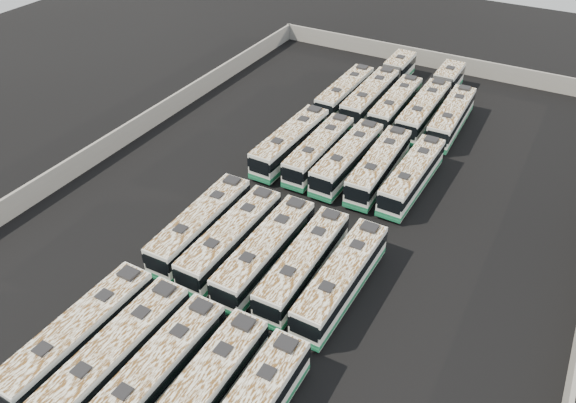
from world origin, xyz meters
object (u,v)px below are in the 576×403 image
at_px(bus_front_left, 117,355).
at_px(bus_back_right, 432,100).
at_px(bus_midfront_right, 303,264).
at_px(bus_back_left, 380,87).
at_px(bus_midback_right, 379,166).
at_px(bus_midback_far_right, 412,176).
at_px(bus_midfront_center, 266,252).
at_px(bus_midfront_far_left, 201,225).
at_px(bus_back_center, 395,105).
at_px(bus_midback_center, 347,158).
at_px(bus_front_center, 156,374).
at_px(bus_midback_left, 319,150).
at_px(bus_back_far_left, 345,93).
at_px(bus_midfront_far_right, 341,279).
at_px(bus_back_far_right, 451,117).
at_px(bus_midfront_left, 231,239).
at_px(bus_midback_far_left, 291,142).
at_px(bus_front_far_left, 80,336).
at_px(bus_front_right, 200,396).

height_order(bus_front_left, bus_back_right, bus_back_right).
height_order(bus_midfront_right, bus_back_left, bus_back_left).
xyz_separation_m(bus_back_left, bus_back_right, (6.37, -0.24, -0.01)).
relative_size(bus_midback_right, bus_midback_far_right, 1.02).
height_order(bus_midfront_center, bus_midback_right, bus_midfront_center).
height_order(bus_front_left, bus_midfront_center, bus_front_left).
height_order(bus_midfront_far_left, bus_back_center, bus_midfront_far_left).
bearing_deg(bus_front_left, bus_midback_center, 84.36).
height_order(bus_front_center, bus_midfront_right, bus_front_center).
bearing_deg(bus_midfront_right, bus_midback_far_right, 77.40).
bearing_deg(bus_midback_left, bus_back_far_left, 103.27).
height_order(bus_midfront_far_right, bus_back_far_right, same).
relative_size(bus_midfront_left, bus_midback_center, 0.99).
bearing_deg(bus_midfront_far_left, bus_midback_left, 76.97).
bearing_deg(bus_back_center, bus_midfront_left, -96.74).
distance_m(bus_midfront_far_left, bus_midback_far_left, 15.04).
height_order(bus_front_far_left, bus_midback_far_left, bus_midback_far_left).
bearing_deg(bus_midback_far_left, bus_midfront_left, -77.09).
relative_size(bus_midfront_center, bus_midfront_far_right, 1.02).
distance_m(bus_midfront_far_left, bus_midfront_far_right, 12.56).
relative_size(bus_midback_right, bus_back_far_left, 1.02).
relative_size(bus_front_far_left, bus_front_center, 1.02).
distance_m(bus_front_center, bus_midback_center, 28.08).
height_order(bus_front_left, bus_midfront_left, bus_front_left).
bearing_deg(bus_midback_far_left, bus_back_left, 80.73).
xyz_separation_m(bus_midfront_right, bus_midback_left, (-6.28, 15.15, -0.01)).
bearing_deg(bus_midfront_far_right, bus_back_left, 107.54).
bearing_deg(bus_front_center, bus_back_right, 86.17).
bearing_deg(bus_midback_far_left, bus_front_left, -82.26).
relative_size(bus_midfront_left, bus_midfront_center, 0.99).
distance_m(bus_midfront_left, bus_midback_far_left, 15.59).
height_order(bus_midback_left, bus_back_right, bus_back_right).
relative_size(bus_midfront_far_right, bus_midback_left, 1.02).
relative_size(bus_midfront_far_right, bus_back_center, 1.02).
bearing_deg(bus_midback_far_right, bus_midfront_left, -120.16).
distance_m(bus_midfront_center, bus_back_far_left, 29.02).
relative_size(bus_front_left, bus_back_left, 0.64).
bearing_deg(bus_midback_right, bus_midback_far_right, -0.70).
bearing_deg(bus_front_right, bus_front_center, -179.28).
bearing_deg(bus_midfront_right, bus_back_center, 95.49).
bearing_deg(bus_back_left, bus_midback_far_right, -59.69).
bearing_deg(bus_back_right, bus_midfront_right, -90.00).
relative_size(bus_midback_right, bus_back_far_right, 1.00).
bearing_deg(bus_front_right, bus_midback_left, 102.12).
bearing_deg(bus_midback_left, bus_back_left, 89.97).
bearing_deg(bus_back_far_right, bus_midback_far_right, -91.09).
relative_size(bus_midfront_left, bus_back_right, 0.63).
bearing_deg(bus_midback_left, bus_midback_far_left, -179.22).
bearing_deg(bus_midfront_right, bus_front_right, -90.94).
bearing_deg(bus_midfront_far_right, bus_back_far_left, 114.76).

